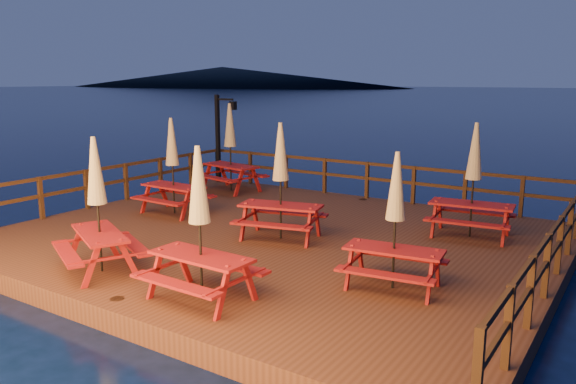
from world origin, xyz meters
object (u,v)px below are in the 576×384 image
at_px(picnic_table_0, 281,179).
at_px(picnic_table_1, 200,222).
at_px(lamp_post, 221,130).
at_px(picnic_table_2, 395,219).

distance_m(picnic_table_0, picnic_table_1, 3.77).
height_order(lamp_post, picnic_table_1, lamp_post).
distance_m(picnic_table_1, picnic_table_2, 3.25).
relative_size(lamp_post, picnic_table_2, 1.27).
bearing_deg(lamp_post, picnic_table_2, -34.69).
relative_size(picnic_table_1, picnic_table_2, 1.07).
bearing_deg(picnic_table_0, picnic_table_2, -37.96).
height_order(picnic_table_0, picnic_table_2, picnic_table_0).
distance_m(lamp_post, picnic_table_2, 10.94).
relative_size(picnic_table_0, picnic_table_2, 1.10).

